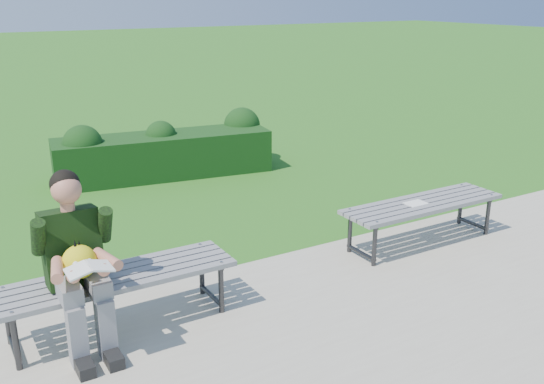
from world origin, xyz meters
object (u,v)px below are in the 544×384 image
object	(u,v)px
bench_left	(117,281)
hedge	(165,150)
seated_boy	(77,258)
paper_sheet	(416,203)
bench_right	(423,207)

from	to	relation	value
bench_left	hedge	bearing A→B (deg)	64.05
seated_boy	paper_sheet	bearing A→B (deg)	2.56
bench_left	paper_sheet	size ratio (longest dim) A/B	8.16
paper_sheet	bench_left	bearing A→B (deg)	-178.94
bench_left	seated_boy	distance (m)	0.43
hedge	bench_right	distance (m)	3.99
hedge	paper_sheet	distance (m)	3.96
bench_left	seated_boy	xyz separation A→B (m)	(-0.30, -0.09, 0.30)
hedge	paper_sheet	bearing A→B (deg)	-71.70
bench_left	paper_sheet	world-z (taller)	bench_left
seated_boy	paper_sheet	distance (m)	3.41
bench_left	bench_right	xyz separation A→B (m)	(3.20, 0.06, 0.00)
hedge	seated_boy	bearing A→B (deg)	-118.88
bench_right	paper_sheet	size ratio (longest dim) A/B	8.16
bench_right	seated_boy	world-z (taller)	seated_boy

